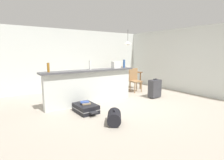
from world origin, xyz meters
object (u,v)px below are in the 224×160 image
object	(u,v)px
grocery_bag	(116,65)
book_stack	(85,103)
bottle_amber	(48,67)
dining_chair_far_side	(121,76)
bottle_white	(90,65)
bottle_blue	(124,64)
dining_chair_near_partition	(135,79)
suitcase_flat_black	(86,108)
suitcase_upright_charcoal	(155,88)
dining_table	(127,74)
pendant_lamp	(128,43)
duffel_bag_black	(114,117)

from	to	relation	value
grocery_bag	book_stack	distance (m)	1.79
bottle_amber	dining_chair_far_side	size ratio (longest dim) A/B	0.26
bottle_white	bottle_blue	bearing A→B (deg)	-0.38
bottle_blue	dining_chair_near_partition	bearing A→B (deg)	29.69
grocery_bag	suitcase_flat_black	bearing A→B (deg)	-156.42
suitcase_upright_charcoal	dining_chair_near_partition	bearing A→B (deg)	85.77
bottle_blue	dining_table	world-z (taller)	bottle_blue
suitcase_flat_black	bottle_blue	bearing A→B (deg)	18.65
suitcase_upright_charcoal	bottle_amber	bearing A→B (deg)	169.00
bottle_white	bottle_amber	bearing A→B (deg)	176.49
dining_chair_far_side	dining_chair_near_partition	bearing A→B (deg)	-97.19
suitcase_flat_black	grocery_bag	bearing A→B (deg)	23.58
bottle_blue	suitcase_upright_charcoal	size ratio (longest dim) A/B	0.40
bottle_amber	pendant_lamp	bearing A→B (deg)	17.48
bottle_white	dining_chair_far_side	world-z (taller)	bottle_white
bottle_white	dining_chair_far_side	size ratio (longest dim) A/B	0.30
bottle_white	suitcase_upright_charcoal	world-z (taller)	bottle_white
bottle_amber	pendant_lamp	size ratio (longest dim) A/B	0.38
bottle_amber	pendant_lamp	world-z (taller)	pendant_lamp
bottle_white	dining_table	distance (m)	2.66
dining_chair_far_side	suitcase_upright_charcoal	world-z (taller)	dining_chair_far_side
dining_chair_near_partition	suitcase_upright_charcoal	world-z (taller)	dining_chair_near_partition
suitcase_upright_charcoal	grocery_bag	bearing A→B (deg)	153.30
bottle_amber	dining_table	bearing A→B (deg)	17.04
pendant_lamp	bottle_white	bearing A→B (deg)	-153.45
bottle_amber	dining_table	xyz separation A→B (m)	(3.52, 1.08, -0.53)
bottle_amber	pendant_lamp	distance (m)	3.86
dining_chair_near_partition	dining_chair_far_side	distance (m)	1.12
bottle_blue	dining_chair_far_side	bearing A→B (deg)	55.98
dining_table	dining_chair_far_side	bearing A→B (deg)	81.98
bottle_white	book_stack	size ratio (longest dim) A/B	1.05
duffel_bag_black	book_stack	world-z (taller)	duffel_bag_black
duffel_bag_black	bottle_white	bearing A→B (deg)	80.52
bottle_white	dining_table	bearing A→B (deg)	26.28
dining_chair_near_partition	bottle_amber	bearing A→B (deg)	-172.00
bottle_amber	suitcase_upright_charcoal	distance (m)	3.53
dining_chair_near_partition	book_stack	distance (m)	2.96
dining_table	duffel_bag_black	size ratio (longest dim) A/B	1.95
dining_chair_far_side	bottle_blue	bearing A→B (deg)	-124.02
grocery_bag	suitcase_upright_charcoal	xyz separation A→B (m)	(1.22, -0.61, -0.83)
dining_chair_far_side	duffel_bag_black	world-z (taller)	dining_chair_far_side
bottle_amber	duffel_bag_black	world-z (taller)	bottle_amber
dining_table	suitcase_flat_black	size ratio (longest dim) A/B	1.31
bottle_white	bottle_blue	size ratio (longest dim) A/B	1.03
bottle_blue	dining_table	xyz separation A→B (m)	(1.06, 1.16, -0.54)
bottle_white	pendant_lamp	bearing A→B (deg)	26.55
dining_chair_far_side	suitcase_upright_charcoal	size ratio (longest dim) A/B	1.39
dining_chair_far_side	pendant_lamp	bearing A→B (deg)	-88.34
suitcase_upright_charcoal	book_stack	size ratio (longest dim) A/B	2.55
dining_table	pendant_lamp	size ratio (longest dim) A/B	1.70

